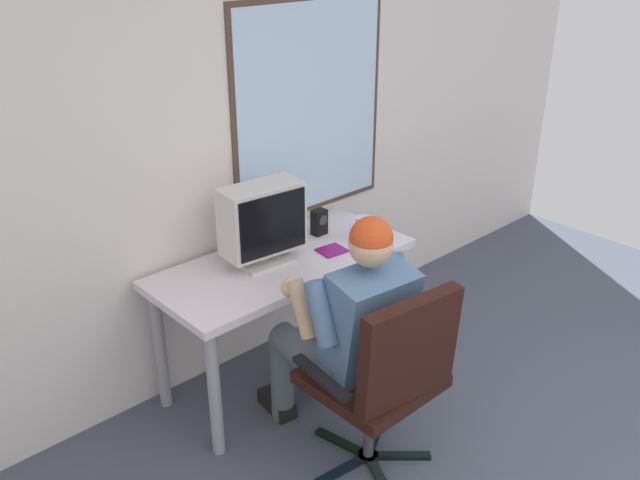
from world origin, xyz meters
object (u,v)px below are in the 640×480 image
at_px(desk, 283,276).
at_px(office_chair, 387,371).
at_px(person_seated, 348,326).
at_px(crt_monitor, 262,220).
at_px(wine_glass, 364,225).
at_px(cd_case, 331,251).
at_px(desk_speaker, 319,222).

relative_size(desk, office_chair, 1.42).
bearing_deg(office_chair, person_seated, 84.07).
xyz_separation_m(person_seated, crt_monitor, (0.02, 0.64, 0.32)).
height_order(wine_glass, cd_case, wine_glass).
height_order(office_chair, wine_glass, office_chair).
height_order(desk, office_chair, office_chair).
distance_m(office_chair, desk_speaker, 1.12).
bearing_deg(cd_case, desk_speaker, 63.54).
bearing_deg(person_seated, desk_speaker, 56.39).
bearing_deg(crt_monitor, person_seated, -91.72).
bearing_deg(cd_case, wine_glass, -11.12).
xyz_separation_m(desk, office_chair, (-0.14, -0.87, -0.07)).
relative_size(office_chair, person_seated, 0.79).
xyz_separation_m(office_chair, wine_glass, (0.60, 0.73, 0.28)).
height_order(desk_speaker, cd_case, desk_speaker).
bearing_deg(office_chair, crt_monitor, 87.01).
xyz_separation_m(desk_speaker, cd_case, (-0.10, -0.21, -0.07)).
bearing_deg(office_chair, cd_case, 63.04).
distance_m(crt_monitor, desk_speaker, 0.48).
relative_size(desk, person_seated, 1.12).
xyz_separation_m(desk, person_seated, (-0.11, -0.60, 0.02)).
xyz_separation_m(office_chair, cd_case, (0.39, 0.77, 0.18)).
distance_m(office_chair, crt_monitor, 1.01).
xyz_separation_m(office_chair, crt_monitor, (0.05, 0.92, 0.41)).
xyz_separation_m(desk, crt_monitor, (-0.09, 0.04, 0.34)).
distance_m(desk_speaker, cd_case, 0.24).
bearing_deg(wine_glass, crt_monitor, 161.14).
bearing_deg(crt_monitor, wine_glass, -18.86).
xyz_separation_m(desk, wine_glass, (0.45, -0.14, 0.21)).
relative_size(person_seated, cd_case, 8.11).
bearing_deg(wine_glass, desk, 162.30).
distance_m(person_seated, cd_case, 0.62).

